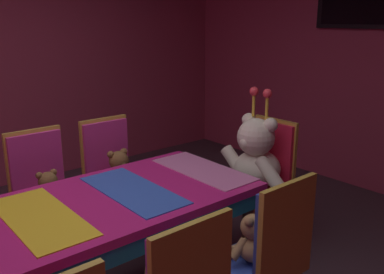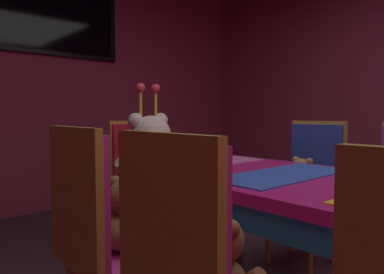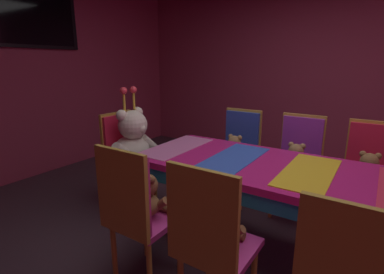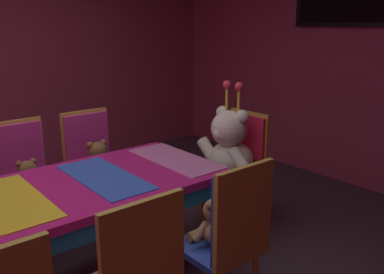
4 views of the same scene
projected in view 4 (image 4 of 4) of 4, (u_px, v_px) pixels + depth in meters
wall_back at (356, 52)px, 4.22m from camera, size 5.20×0.12×2.80m
banquet_table at (62, 202)px, 2.44m from camera, size 0.90×2.02×0.75m
chair_left_1 at (22, 172)px, 3.09m from camera, size 0.42×0.41×0.98m
teddy_left_1 at (29, 180)px, 2.99m from camera, size 0.22×0.29×0.27m
chair_left_2 at (91, 157)px, 3.44m from camera, size 0.42×0.41×0.98m
teddy_left_2 at (99, 162)px, 3.33m from camera, size 0.25×0.33×0.31m
teddy_right_1 at (119, 265)px, 1.93m from camera, size 0.23×0.30×0.29m
chair_right_2 at (232, 230)px, 2.22m from camera, size 0.42×0.41×0.98m
teddy_right_2 at (214, 224)px, 2.33m from camera, size 0.23×0.30×0.28m
throne_chair at (242, 158)px, 3.41m from camera, size 0.41×0.42×0.98m
king_teddy_bear at (228, 149)px, 3.28m from camera, size 0.62×0.48×0.79m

